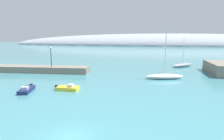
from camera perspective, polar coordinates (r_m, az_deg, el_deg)
name	(u,v)px	position (r m, az deg, el deg)	size (l,w,h in m)	color
water	(71,138)	(17.82, -12.20, -19.21)	(600.00, 600.00, 0.00)	teal
breakwater_rocks	(36,69)	(50.94, -21.65, 0.27)	(26.26, 4.17, 1.49)	gray
distant_ridge	(162,45)	(210.33, 14.57, 7.17)	(343.34, 67.45, 24.45)	#999EA8
sailboat_grey_near_shore	(182,65)	(59.18, 20.31, 1.42)	(7.11, 6.67, 8.35)	gray
sailboat_white_mid_mooring	(164,76)	(41.06, 15.38, -1.73)	(8.18, 3.91, 11.02)	white
motorboat_navy_foreground	(27,90)	(33.38, -24.15, -5.36)	(2.69, 4.68, 0.98)	navy
motorboat_yellow_alongside_breakwater	(68,88)	(32.22, -13.06, -5.26)	(4.01, 1.84, 0.99)	yellow
harbor_lamp_post	(51,55)	(47.95, -17.77, 4.35)	(0.36, 0.36, 4.78)	black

